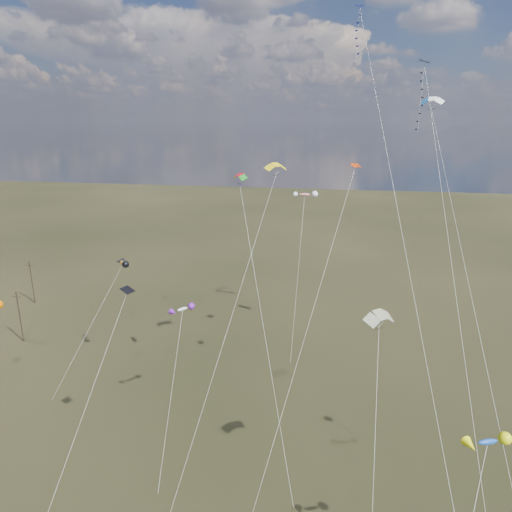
% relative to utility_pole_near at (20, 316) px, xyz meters
% --- Properties ---
extents(utility_pole_near, '(1.40, 0.20, 8.00)m').
position_rel_utility_pole_near_xyz_m(utility_pole_near, '(0.00, 0.00, 0.00)').
color(utility_pole_near, black).
rests_on(utility_pole_near, ground).
extents(utility_pole_far, '(1.40, 0.20, 8.00)m').
position_rel_utility_pole_near_xyz_m(utility_pole_far, '(-8.00, 14.00, 0.00)').
color(utility_pole_far, black).
rests_on(utility_pole_far, ground).
extents(diamond_black_high, '(5.56, 24.25, 37.76)m').
position_rel_utility_pole_near_xyz_m(diamond_black_high, '(53.69, -6.55, 28.29)').
color(diamond_black_high, black).
rests_on(diamond_black_high, ground).
extents(diamond_navy_tall, '(9.48, 34.93, 43.67)m').
position_rel_utility_pole_near_xyz_m(diamond_navy_tall, '(47.84, -4.51, 33.20)').
color(diamond_navy_tall, '#0A0E52').
rests_on(diamond_navy_tall, ground).
extents(diamond_black_mid, '(5.36, 10.61, 18.73)m').
position_rel_utility_pole_near_xyz_m(diamond_black_mid, '(27.90, -24.41, 10.20)').
color(diamond_black_mid, black).
rests_on(diamond_black_mid, ground).
extents(diamond_orange_center, '(8.09, 18.99, 28.06)m').
position_rel_utility_pole_near_xyz_m(diamond_orange_center, '(44.99, -15.46, 15.11)').
color(diamond_orange_center, red).
rests_on(diamond_orange_center, ground).
extents(parafoil_yellow, '(7.03, 23.99, 27.93)m').
position_rel_utility_pole_near_xyz_m(parafoil_yellow, '(38.78, -4.06, 23.09)').
color(parafoil_yellow, yellow).
rests_on(parafoil_yellow, ground).
extents(parafoil_blue_white, '(6.68, 30.65, 35.03)m').
position_rel_utility_pole_near_xyz_m(parafoil_blue_white, '(55.68, 1.29, 30.08)').
color(parafoil_blue_white, '#1666AE').
rests_on(parafoil_blue_white, ground).
extents(parafoil_striped, '(2.68, 13.86, 19.02)m').
position_rel_utility_pole_near_xyz_m(parafoil_striped, '(49.31, -23.24, 14.24)').
color(parafoil_striped, yellow).
rests_on(parafoil_striped, ground).
extents(parafoil_tricolor, '(8.63, 14.93, 27.30)m').
position_rel_utility_pole_near_xyz_m(parafoil_tricolor, '(35.99, -9.99, 22.48)').
color(parafoil_tricolor, gold).
rests_on(parafoil_tricolor, ground).
extents(novelty_orange_black, '(7.70, 9.50, 15.65)m').
position_rel_utility_pole_near_xyz_m(novelty_orange_black, '(19.87, -5.11, 10.99)').
color(novelty_orange_black, orange).
rests_on(novelty_orange_black, ground).
extents(novelty_white_purple, '(2.08, 11.55, 13.91)m').
position_rel_utility_pole_near_xyz_m(novelty_white_purple, '(30.71, -14.06, 9.37)').
color(novelty_white_purple, silver).
rests_on(novelty_white_purple, ground).
extents(novelty_redwhite_stripe, '(3.50, 14.81, 21.72)m').
position_rel_utility_pole_near_xyz_m(novelty_redwhite_stripe, '(40.70, 14.80, 17.00)').
color(novelty_redwhite_stripe, red).
rests_on(novelty_redwhite_stripe, ground).
extents(novelty_blue_yellow, '(6.07, 11.93, 14.31)m').
position_rel_utility_pole_near_xyz_m(novelty_blue_yellow, '(55.25, -30.46, 9.70)').
color(novelty_blue_yellow, '#184BAF').
rests_on(novelty_blue_yellow, ground).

